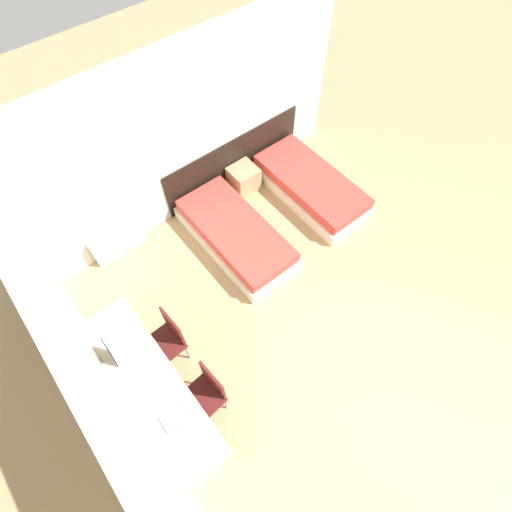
# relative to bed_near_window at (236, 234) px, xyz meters

# --- Properties ---
(ground_plane) EXTENTS (20.00, 20.00, 0.00)m
(ground_plane) POSITION_rel_bed_near_window_xyz_m (-0.14, -2.76, -0.19)
(ground_plane) COLOR tan
(wall_back) EXTENTS (5.58, 0.05, 2.70)m
(wall_back) POSITION_rel_bed_near_window_xyz_m (-0.14, 1.07, 1.16)
(wall_back) COLOR silver
(wall_back) RESTS_ON ground_plane
(wall_left) EXTENTS (0.05, 4.80, 2.70)m
(wall_left) POSITION_rel_bed_near_window_xyz_m (-2.46, -0.86, 1.16)
(wall_left) COLOR silver
(wall_left) RESTS_ON ground_plane
(headboard_panel) EXTENTS (2.58, 0.03, 0.87)m
(headboard_panel) POSITION_rel_bed_near_window_xyz_m (0.77, 1.03, 0.25)
(headboard_panel) COLOR black
(headboard_panel) RESTS_ON ground_plane
(bed_near_window) EXTENTS (0.94, 2.00, 0.39)m
(bed_near_window) POSITION_rel_bed_near_window_xyz_m (0.00, 0.00, 0.00)
(bed_near_window) COLOR beige
(bed_near_window) RESTS_ON ground_plane
(bed_near_door) EXTENTS (0.94, 2.00, 0.39)m
(bed_near_door) POSITION_rel_bed_near_window_xyz_m (1.55, 0.00, 0.00)
(bed_near_door) COLOR beige
(bed_near_door) RESTS_ON ground_plane
(nightstand) EXTENTS (0.43, 0.41, 0.44)m
(nightstand) POSITION_rel_bed_near_window_xyz_m (0.77, 0.80, 0.03)
(nightstand) COLOR tan
(nightstand) RESTS_ON ground_plane
(radiator) EXTENTS (0.80, 0.12, 0.49)m
(radiator) POSITION_rel_bed_near_window_xyz_m (-1.45, 0.95, 0.06)
(radiator) COLOR silver
(radiator) RESTS_ON ground_plane
(desk) EXTENTS (0.59, 2.21, 0.77)m
(desk) POSITION_rel_bed_near_window_xyz_m (-2.13, -1.31, 0.42)
(desk) COLOR #C6B28E
(desk) RESTS_ON ground_plane
(chair_near_laptop) EXTENTS (0.44, 0.44, 0.96)m
(chair_near_laptop) POSITION_rel_bed_near_window_xyz_m (-1.71, -0.90, 0.34)
(chair_near_laptop) COLOR #511919
(chair_near_laptop) RESTS_ON ground_plane
(chair_near_notebook) EXTENTS (0.45, 0.45, 0.96)m
(chair_near_notebook) POSITION_rel_bed_near_window_xyz_m (-1.71, -1.71, 0.34)
(chair_near_notebook) COLOR #511919
(chair_near_notebook) RESTS_ON ground_plane
(laptop) EXTENTS (0.33, 0.25, 0.34)m
(laptop) POSITION_rel_bed_near_window_xyz_m (-2.20, -0.82, 0.65)
(laptop) COLOR silver
(laptop) RESTS_ON desk
(open_notebook) EXTENTS (0.29, 0.20, 0.02)m
(open_notebook) POSITION_rel_bed_near_window_xyz_m (-2.12, -1.76, 0.59)
(open_notebook) COLOR #1E4793
(open_notebook) RESTS_ON desk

